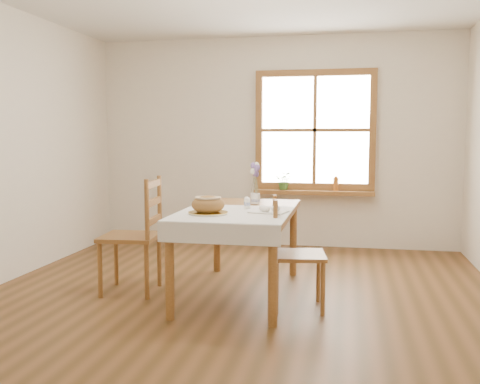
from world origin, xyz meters
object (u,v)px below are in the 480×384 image
Objects in this scene: flower_vase at (255,199)px; dining_table at (240,219)px; chair_right at (298,253)px; bread_plate at (208,213)px; chair_left at (130,235)px.

dining_table is at bearing -101.44° from flower_vase.
chair_right is 0.79m from bread_plate.
chair_left is at bearing -155.50° from flower_vase.
chair_right reaches higher than flower_vase.
bread_plate is at bearing -108.57° from flower_vase.
chair_left is 0.87m from bread_plate.
chair_left is at bearing 160.52° from bread_plate.
bread_plate is (0.79, -0.28, 0.26)m from chair_left.
chair_right is at bearing -54.09° from flower_vase.
flower_vase reaches higher than bread_plate.
flower_vase is at bearing 71.43° from bread_plate.
dining_table is 0.45m from bread_plate.
chair_right is at bearing 9.16° from bread_plate.
flower_vase is (0.25, 0.75, 0.03)m from bread_plate.
dining_table is 0.64m from chair_right.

